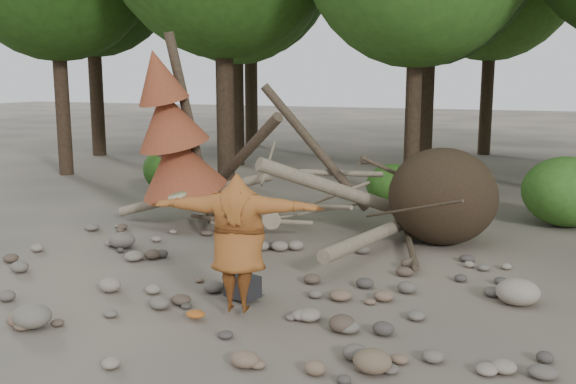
% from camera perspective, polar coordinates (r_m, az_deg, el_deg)
% --- Properties ---
extents(ground, '(120.00, 120.00, 0.00)m').
position_cam_1_polar(ground, '(10.33, -4.96, -8.92)').
color(ground, '#514C44').
rests_on(ground, ground).
extents(deadfall_pile, '(8.55, 5.24, 3.30)m').
position_cam_1_polar(deadfall_pile, '(13.38, 11.07, -0.43)').
color(deadfall_pile, '#332619').
rests_on(deadfall_pile, ground).
extents(dead_conifer, '(2.06, 2.16, 4.35)m').
position_cam_1_polar(dead_conifer, '(14.29, -10.19, 4.98)').
color(dead_conifer, '#4C3F30').
rests_on(dead_conifer, ground).
extents(bush_left, '(1.80, 1.80, 1.44)m').
position_cam_1_polar(bush_left, '(18.93, -10.07, 2.00)').
color(bush_left, '#244D14').
rests_on(bush_left, ground).
extents(bush_mid, '(1.40, 1.40, 1.12)m').
position_cam_1_polar(bush_mid, '(17.13, 9.28, 0.62)').
color(bush_mid, '#30621C').
rests_on(bush_mid, ground).
extents(bush_right, '(2.00, 2.00, 1.60)m').
position_cam_1_polar(bush_right, '(15.92, 23.56, 0.04)').
color(bush_right, '#3B7424').
rests_on(bush_right, ground).
extents(frisbee_thrower, '(2.56, 1.18, 1.98)m').
position_cam_1_polar(frisbee_thrower, '(9.10, -4.48, -4.52)').
color(frisbee_thrower, '#945121').
rests_on(frisbee_thrower, ground).
extents(backpack, '(0.58, 0.47, 0.33)m').
position_cam_1_polar(backpack, '(9.93, -4.07, -8.69)').
color(backpack, black).
rests_on(backpack, ground).
extents(cloth_green, '(0.47, 0.39, 0.18)m').
position_cam_1_polar(cloth_green, '(10.21, -3.88, -8.63)').
color(cloth_green, '#255C24').
rests_on(cloth_green, ground).
extents(cloth_orange, '(0.28, 0.23, 0.10)m').
position_cam_1_polar(cloth_orange, '(9.26, -8.21, -10.98)').
color(cloth_orange, '#A6541C').
rests_on(cloth_orange, ground).
extents(boulder_front_left, '(0.55, 0.49, 0.33)m').
position_cam_1_polar(boulder_front_left, '(9.56, -21.81, -10.21)').
color(boulder_front_left, slate).
rests_on(boulder_front_left, ground).
extents(boulder_front_right, '(0.46, 0.41, 0.27)m').
position_cam_1_polar(boulder_front_right, '(7.74, 7.50, -14.69)').
color(boulder_front_right, brown).
rests_on(boulder_front_right, ground).
extents(boulder_mid_right, '(0.65, 0.59, 0.39)m').
position_cam_1_polar(boulder_mid_right, '(10.33, 19.76, -8.36)').
color(boulder_mid_right, gray).
rests_on(boulder_mid_right, ground).
extents(boulder_mid_left, '(0.53, 0.48, 0.32)m').
position_cam_1_polar(boulder_mid_left, '(13.25, -14.53, -4.17)').
color(boulder_mid_left, '#685F57').
rests_on(boulder_mid_left, ground).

